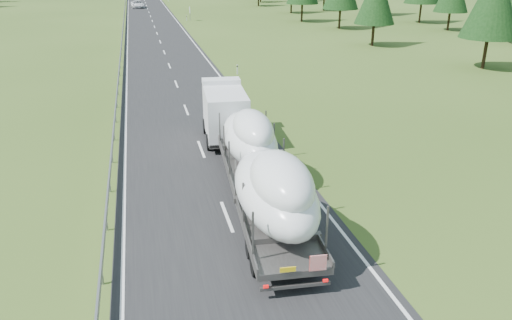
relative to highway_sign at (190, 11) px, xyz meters
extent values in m
plane|color=#364F1A|center=(-7.20, -80.00, -1.81)|extent=(400.00, 400.00, 0.00)
cube|color=black|center=(-7.20, 20.00, -1.80)|extent=(10.00, 400.00, 0.02)
cube|color=slate|center=(-12.50, 20.00, -1.21)|extent=(0.08, 400.00, 0.32)
cylinder|color=slate|center=(-12.50, -80.00, -1.51)|extent=(0.10, 0.10, 0.60)
cube|color=silver|center=(-0.70, -50.00, -1.31)|extent=(0.12, 0.07, 1.00)
cube|color=black|center=(-0.70, -50.00, -0.99)|extent=(0.13, 0.08, 0.12)
cube|color=silver|center=(-0.70, 0.00, -1.31)|extent=(0.12, 0.07, 1.00)
cube|color=black|center=(-0.70, 0.00, -0.99)|extent=(0.13, 0.08, 0.12)
cube|color=silver|center=(-0.70, 50.00, -1.31)|extent=(0.12, 0.07, 1.00)
cylinder|color=slate|center=(0.00, 0.00, -0.81)|extent=(0.08, 0.08, 2.00)
cube|color=silver|center=(0.00, 0.00, 0.19)|extent=(0.05, 0.90, 1.20)
cylinder|color=black|center=(40.24, -24.34, -0.05)|extent=(0.36, 0.36, 3.52)
cylinder|color=black|center=(41.34, -13.46, 0.26)|extent=(0.36, 0.36, 4.14)
cylinder|color=black|center=(39.67, 1.42, 0.32)|extent=(0.36, 0.36, 4.27)
cylinder|color=black|center=(32.47, 13.57, 0.14)|extent=(0.36, 0.36, 3.89)
cylinder|color=black|center=(25.75, -53.27, 0.12)|extent=(0.36, 0.36, 3.86)
cylinder|color=black|center=(20.92, -36.20, -0.08)|extent=(0.36, 0.36, 3.46)
cylinder|color=black|center=(23.47, -18.05, 0.11)|extent=(0.36, 0.36, 3.84)
cylinder|color=black|center=(20.51, -6.54, 0.14)|extent=(0.36, 0.36, 3.90)
cylinder|color=black|center=(23.46, 9.91, 0.05)|extent=(0.36, 0.36, 3.72)
cube|color=white|center=(-5.44, -69.83, 0.10)|extent=(2.85, 5.18, 2.81)
cube|color=black|center=(-5.44, -67.27, 0.60)|extent=(2.31, 0.24, 1.40)
cube|color=white|center=(-5.44, -67.63, 1.65)|extent=(2.58, 1.37, 0.30)
cube|color=#585553|center=(-5.44, -70.83, -1.26)|extent=(2.71, 3.17, 0.25)
cylinder|color=black|center=(-6.59, -68.03, -1.31)|extent=(0.42, 1.02, 1.00)
cylinder|color=black|center=(-4.28, -68.03, -1.31)|extent=(0.42, 1.02, 1.00)
cylinder|color=black|center=(-6.59, -71.24, -1.31)|extent=(0.42, 1.02, 1.00)
cylinder|color=black|center=(-4.28, -71.24, -1.31)|extent=(0.42, 1.02, 1.00)
cube|color=#585553|center=(-5.44, -79.36, -0.89)|extent=(3.67, 14.19, 0.26)
cube|color=#585553|center=(-6.77, -79.36, -0.63)|extent=(1.03, 14.01, 0.24)
cube|color=#585553|center=(-4.10, -79.36, -0.63)|extent=(1.03, 14.01, 0.24)
cube|color=#585553|center=(-6.77, -85.38, 0.20)|extent=(0.07, 0.07, 1.91)
cube|color=#585553|center=(-4.10, -85.38, 0.20)|extent=(0.07, 0.07, 1.91)
cube|color=#585553|center=(-6.77, -82.97, 0.20)|extent=(0.07, 0.07, 1.91)
cube|color=#585553|center=(-4.10, -82.97, 0.20)|extent=(0.07, 0.07, 1.91)
cube|color=#585553|center=(-6.77, -80.56, 0.20)|extent=(0.07, 0.07, 1.91)
cube|color=#585553|center=(-4.10, -80.56, 0.20)|extent=(0.07, 0.07, 1.91)
cube|color=#585553|center=(-6.77, -78.16, 0.20)|extent=(0.07, 0.07, 1.91)
cube|color=#585553|center=(-4.10, -78.16, 0.20)|extent=(0.07, 0.07, 1.91)
cube|color=#585553|center=(-6.77, -75.75, 0.20)|extent=(0.07, 0.07, 1.91)
cube|color=#585553|center=(-4.10, -75.75, 0.20)|extent=(0.07, 0.07, 1.91)
cube|color=#585553|center=(-6.77, -73.34, 0.20)|extent=(0.07, 0.07, 1.91)
cube|color=#585553|center=(-4.10, -73.34, 0.20)|extent=(0.07, 0.07, 1.91)
cylinder|color=black|center=(-6.54, -84.78, -1.31)|extent=(0.47, 1.03, 1.00)
cylinder|color=black|center=(-4.33, -84.78, -1.31)|extent=(0.47, 1.03, 1.00)
cylinder|color=black|center=(-6.54, -83.57, -1.31)|extent=(0.47, 1.03, 1.00)
cylinder|color=black|center=(-4.33, -83.57, -1.31)|extent=(0.47, 1.03, 1.00)
cube|color=#585553|center=(-5.44, -86.33, -1.36)|extent=(2.51, 0.29, 0.12)
cube|color=red|center=(-4.68, -86.40, -0.45)|extent=(0.60, 0.08, 0.60)
cube|color=yellow|center=(-5.74, -86.40, -0.60)|extent=(0.55, 0.08, 0.18)
cube|color=red|center=(-6.49, -86.40, -1.21)|extent=(0.18, 0.07, 0.10)
cube|color=red|center=(-4.38, -86.40, -1.21)|extent=(0.18, 0.07, 0.10)
ellipsoid|color=white|center=(-5.44, -82.57, 0.48)|extent=(3.46, 7.24, 2.47)
ellipsoid|color=white|center=(-5.44, -83.45, 1.35)|extent=(2.57, 4.61, 1.98)
ellipsoid|color=white|center=(-5.44, -75.75, 0.38)|extent=(3.02, 6.80, 2.27)
ellipsoid|color=white|center=(-5.44, -76.58, 1.17)|extent=(2.24, 4.33, 1.81)
imported|color=silver|center=(-9.47, 30.70, -0.95)|extent=(3.33, 6.39, 1.72)
camera|label=1|loc=(-10.56, -100.01, 9.14)|focal=35.00mm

